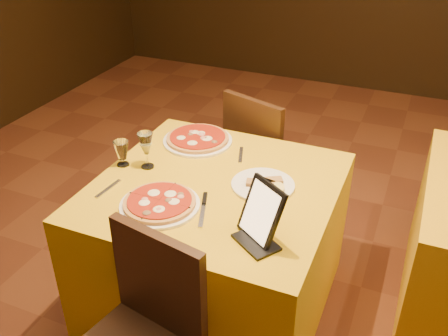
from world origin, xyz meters
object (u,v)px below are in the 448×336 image
at_px(wine_glass, 146,150).
at_px(tablet, 261,212).
at_px(chair_main_far, 270,158).
at_px(pizza_far, 198,139).
at_px(pizza_near, 160,204).
at_px(water_glass, 122,153).
at_px(main_table, 216,247).

height_order(wine_glass, tablet, tablet).
bearing_deg(tablet, wine_glass, -169.06).
xyz_separation_m(chair_main_far, pizza_far, (-0.26, -0.49, 0.31)).
distance_m(pizza_near, water_glass, 0.43).
relative_size(wine_glass, tablet, 0.78).
relative_size(main_table, tablet, 4.51).
xyz_separation_m(main_table, chair_main_far, (0.00, 0.84, 0.08)).
xyz_separation_m(pizza_far, tablet, (0.58, -0.64, 0.10)).
relative_size(water_glass, tablet, 0.53).
bearing_deg(pizza_far, chair_main_far, 61.82).
height_order(main_table, tablet, tablet).
xyz_separation_m(main_table, water_glass, (-0.50, -0.02, 0.44)).
bearing_deg(water_glass, pizza_far, 57.42).
bearing_deg(pizza_near, main_table, 59.91).
bearing_deg(tablet, pizza_near, -148.75).
height_order(water_glass, tablet, tablet).
distance_m(pizza_near, wine_glass, 0.36).
distance_m(wine_glass, water_glass, 0.13).
bearing_deg(chair_main_far, water_glass, 79.12).
relative_size(pizza_far, water_glass, 2.88).
height_order(chair_main_far, pizza_far, chair_main_far).
distance_m(pizza_far, water_glass, 0.44).
distance_m(pizza_near, tablet, 0.48).
bearing_deg(pizza_far, pizza_near, -79.73).
height_order(chair_main_far, water_glass, chair_main_far).
bearing_deg(tablet, water_glass, -163.97).
bearing_deg(pizza_near, chair_main_far, 82.17).
relative_size(chair_main_far, wine_glass, 4.79).
distance_m(main_table, wine_glass, 0.60).
relative_size(main_table, pizza_near, 3.13).
height_order(pizza_near, water_glass, water_glass).
height_order(pizza_far, water_glass, water_glass).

